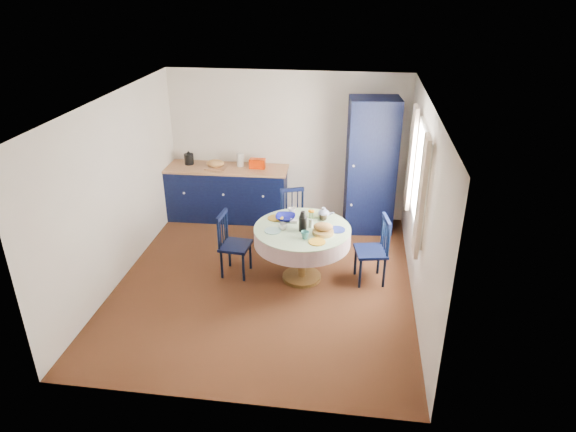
{
  "coord_description": "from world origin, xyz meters",
  "views": [
    {
      "loc": [
        1.14,
        -5.97,
        3.87
      ],
      "look_at": [
        0.29,
        0.2,
        0.93
      ],
      "focal_mm": 32.0,
      "sensor_mm": 36.0,
      "label": 1
    }
  ],
  "objects_px": {
    "mug_d": "(292,211)",
    "kitchen_counter": "(227,192)",
    "mug_c": "(323,217)",
    "cobalt_bowl": "(285,217)",
    "chair_right": "(374,250)",
    "chair_far": "(294,219)",
    "mug_b": "(305,235)",
    "dining_table": "(303,236)",
    "mug_a": "(283,226)",
    "pantry_cabinet": "(371,167)",
    "chair_left": "(233,244)"
  },
  "relations": [
    {
      "from": "dining_table",
      "to": "kitchen_counter",
      "type": "bearing_deg",
      "value": 129.68
    },
    {
      "from": "chair_far",
      "to": "chair_left",
      "type": "bearing_deg",
      "value": -147.29
    },
    {
      "from": "kitchen_counter",
      "to": "pantry_cabinet",
      "type": "height_order",
      "value": "pantry_cabinet"
    },
    {
      "from": "pantry_cabinet",
      "to": "kitchen_counter",
      "type": "bearing_deg",
      "value": 171.4
    },
    {
      "from": "pantry_cabinet",
      "to": "chair_right",
      "type": "height_order",
      "value": "pantry_cabinet"
    },
    {
      "from": "mug_a",
      "to": "cobalt_bowl",
      "type": "relative_size",
      "value": 0.41
    },
    {
      "from": "mug_b",
      "to": "chair_left",
      "type": "bearing_deg",
      "value": 163.36
    },
    {
      "from": "kitchen_counter",
      "to": "dining_table",
      "type": "xyz_separation_m",
      "value": [
        1.51,
        -1.82,
        0.19
      ]
    },
    {
      "from": "chair_right",
      "to": "cobalt_bowl",
      "type": "bearing_deg",
      "value": -107.66
    },
    {
      "from": "chair_far",
      "to": "cobalt_bowl",
      "type": "bearing_deg",
      "value": -110.79
    },
    {
      "from": "kitchen_counter",
      "to": "cobalt_bowl",
      "type": "distance_m",
      "value": 2.05
    },
    {
      "from": "kitchen_counter",
      "to": "cobalt_bowl",
      "type": "xyz_separation_m",
      "value": [
        1.24,
        -1.6,
        0.35
      ]
    },
    {
      "from": "chair_right",
      "to": "dining_table",
      "type": "bearing_deg",
      "value": -96.44
    },
    {
      "from": "chair_left",
      "to": "dining_table",
      "type": "bearing_deg",
      "value": -85.78
    },
    {
      "from": "dining_table",
      "to": "mug_d",
      "type": "height_order",
      "value": "dining_table"
    },
    {
      "from": "chair_right",
      "to": "mug_b",
      "type": "bearing_deg",
      "value": -78.53
    },
    {
      "from": "kitchen_counter",
      "to": "chair_right",
      "type": "distance_m",
      "value": 3.02
    },
    {
      "from": "chair_far",
      "to": "mug_a",
      "type": "distance_m",
      "value": 1.09
    },
    {
      "from": "chair_far",
      "to": "cobalt_bowl",
      "type": "distance_m",
      "value": 0.81
    },
    {
      "from": "chair_far",
      "to": "mug_d",
      "type": "relative_size",
      "value": 8.6
    },
    {
      "from": "kitchen_counter",
      "to": "chair_left",
      "type": "relative_size",
      "value": 2.27
    },
    {
      "from": "chair_left",
      "to": "chair_far",
      "type": "distance_m",
      "value": 1.19
    },
    {
      "from": "chair_far",
      "to": "mug_b",
      "type": "height_order",
      "value": "chair_far"
    },
    {
      "from": "chair_far",
      "to": "mug_b",
      "type": "relative_size",
      "value": 8.64
    },
    {
      "from": "chair_right",
      "to": "mug_a",
      "type": "height_order",
      "value": "chair_right"
    },
    {
      "from": "pantry_cabinet",
      "to": "chair_far",
      "type": "distance_m",
      "value": 1.51
    },
    {
      "from": "mug_c",
      "to": "mug_d",
      "type": "relative_size",
      "value": 1.05
    },
    {
      "from": "chair_left",
      "to": "chair_far",
      "type": "xyz_separation_m",
      "value": [
        0.74,
        0.93,
        -0.0
      ]
    },
    {
      "from": "pantry_cabinet",
      "to": "mug_b",
      "type": "xyz_separation_m",
      "value": [
        -0.84,
        -2.0,
        -0.26
      ]
    },
    {
      "from": "chair_right",
      "to": "cobalt_bowl",
      "type": "xyz_separation_m",
      "value": [
        -1.23,
        0.14,
        0.34
      ]
    },
    {
      "from": "mug_c",
      "to": "mug_d",
      "type": "xyz_separation_m",
      "value": [
        -0.45,
        0.12,
        0.01
      ]
    },
    {
      "from": "chair_far",
      "to": "mug_c",
      "type": "height_order",
      "value": "chair_far"
    },
    {
      "from": "chair_left",
      "to": "chair_right",
      "type": "bearing_deg",
      "value": -82.99
    },
    {
      "from": "chair_right",
      "to": "cobalt_bowl",
      "type": "relative_size",
      "value": 3.5
    },
    {
      "from": "kitchen_counter",
      "to": "cobalt_bowl",
      "type": "relative_size",
      "value": 7.68
    },
    {
      "from": "chair_right",
      "to": "cobalt_bowl",
      "type": "height_order",
      "value": "chair_right"
    },
    {
      "from": "chair_left",
      "to": "mug_d",
      "type": "xyz_separation_m",
      "value": [
        0.78,
        0.38,
        0.37
      ]
    },
    {
      "from": "mug_b",
      "to": "cobalt_bowl",
      "type": "relative_size",
      "value": 0.39
    },
    {
      "from": "dining_table",
      "to": "mug_a",
      "type": "bearing_deg",
      "value": -163.06
    },
    {
      "from": "dining_table",
      "to": "chair_far",
      "type": "xyz_separation_m",
      "value": [
        -0.24,
        0.94,
        -0.2
      ]
    },
    {
      "from": "mug_c",
      "to": "mug_a",
      "type": "bearing_deg",
      "value": -145.28
    },
    {
      "from": "dining_table",
      "to": "cobalt_bowl",
      "type": "relative_size",
      "value": 4.77
    },
    {
      "from": "mug_c",
      "to": "cobalt_bowl",
      "type": "xyz_separation_m",
      "value": [
        -0.52,
        -0.06,
        -0.01
      ]
    },
    {
      "from": "mug_b",
      "to": "chair_far",
      "type": "bearing_deg",
      "value": 103.65
    },
    {
      "from": "pantry_cabinet",
      "to": "mug_a",
      "type": "xyz_separation_m",
      "value": [
        -1.16,
        -1.78,
        -0.26
      ]
    },
    {
      "from": "chair_left",
      "to": "cobalt_bowl",
      "type": "relative_size",
      "value": 3.38
    },
    {
      "from": "pantry_cabinet",
      "to": "mug_c",
      "type": "distance_m",
      "value": 1.59
    },
    {
      "from": "mug_b",
      "to": "cobalt_bowl",
      "type": "distance_m",
      "value": 0.61
    },
    {
      "from": "dining_table",
      "to": "mug_d",
      "type": "distance_m",
      "value": 0.48
    },
    {
      "from": "mug_d",
      "to": "kitchen_counter",
      "type": "bearing_deg",
      "value": 132.6
    }
  ]
}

